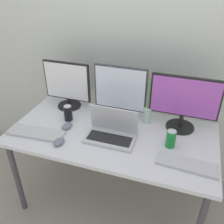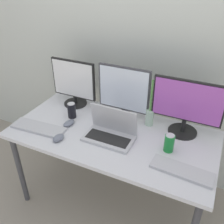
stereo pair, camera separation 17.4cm
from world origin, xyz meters
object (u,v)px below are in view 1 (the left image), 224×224
at_px(keyboard_main, 187,164).
at_px(keyboard_aux, 36,133).
at_px(mouse_by_keyboard, 67,126).
at_px(soda_can_near_keyboard, 171,139).
at_px(bamboo_vase, 147,113).
at_px(work_desk, 112,140).
at_px(monitor_right, 184,101).
at_px(monitor_left, 67,85).
at_px(soda_can_by_laptop, 68,113).
at_px(monitor_center, 120,91).
at_px(laptop_silver, 112,131).
at_px(mouse_by_laptop, 59,142).

xyz_separation_m(keyboard_main, keyboard_aux, (-1.07, -0.01, 0.00)).
distance_m(mouse_by_keyboard, soda_can_near_keyboard, 0.77).
bearing_deg(bamboo_vase, keyboard_main, -49.96).
height_order(work_desk, monitor_right, monitor_right).
height_order(monitor_left, soda_can_by_laptop, monitor_left).
bearing_deg(keyboard_main, monitor_center, 147.21).
bearing_deg(monitor_center, bamboo_vase, -3.62).
height_order(work_desk, soda_can_by_laptop, soda_can_by_laptop).
height_order(monitor_left, monitor_right, monitor_right).
relative_size(monitor_left, laptop_silver, 1.14).
distance_m(laptop_silver, mouse_by_keyboard, 0.36).
bearing_deg(monitor_right, soda_can_by_laptop, -168.64).
relative_size(monitor_right, mouse_by_laptop, 5.16).
distance_m(mouse_by_laptop, soda_can_near_keyboard, 0.76).
distance_m(monitor_left, laptop_silver, 0.60).
height_order(mouse_by_laptop, soda_can_near_keyboard, soda_can_near_keyboard).
xyz_separation_m(laptop_silver, bamboo_vase, (0.20, 0.27, 0.03)).
distance_m(monitor_center, keyboard_main, 0.73).
bearing_deg(monitor_center, work_desk, -87.01).
distance_m(work_desk, monitor_left, 0.60).
bearing_deg(bamboo_vase, monitor_right, 1.65).
relative_size(work_desk, soda_can_by_laptop, 11.92).
xyz_separation_m(keyboard_main, soda_can_by_laptop, (-0.93, 0.24, 0.05)).
distance_m(monitor_right, keyboard_main, 0.47).
relative_size(soda_can_near_keyboard, soda_can_by_laptop, 1.00).
bearing_deg(monitor_right, laptop_silver, -148.55).
bearing_deg(soda_can_by_laptop, soda_can_near_keyboard, -5.41).
distance_m(soda_can_by_laptop, bamboo_vase, 0.62).
height_order(monitor_left, laptop_silver, monitor_left).
xyz_separation_m(monitor_center, soda_can_by_laptop, (-0.37, -0.18, -0.16)).
height_order(work_desk, laptop_silver, laptop_silver).
height_order(monitor_left, keyboard_aux, monitor_left).
bearing_deg(soda_can_by_laptop, work_desk, -8.55).
bearing_deg(soda_can_by_laptop, keyboard_main, -14.25).
bearing_deg(mouse_by_laptop, monitor_center, 65.00).
xyz_separation_m(keyboard_main, mouse_by_laptop, (-0.86, -0.06, 0.01)).
bearing_deg(monitor_center, keyboard_main, -36.46).
xyz_separation_m(work_desk, keyboard_main, (0.55, -0.18, 0.08)).
distance_m(monitor_left, bamboo_vase, 0.70).
relative_size(monitor_right, mouse_by_keyboard, 4.64).
xyz_separation_m(keyboard_aux, mouse_by_keyboard, (0.18, 0.14, 0.01)).
xyz_separation_m(monitor_left, monitor_right, (0.94, -0.02, 0.02)).
xyz_separation_m(work_desk, keyboard_aux, (-0.52, -0.19, 0.08)).
relative_size(work_desk, keyboard_main, 3.99).
bearing_deg(mouse_by_keyboard, keyboard_aux, -130.96).
bearing_deg(monitor_right, keyboard_main, -78.67).
distance_m(monitor_center, monitor_right, 0.48).
xyz_separation_m(monitor_right, mouse_by_laptop, (-0.77, -0.47, -0.21)).
distance_m(soda_can_near_keyboard, bamboo_vase, 0.32).
distance_m(monitor_center, soda_can_near_keyboard, 0.53).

